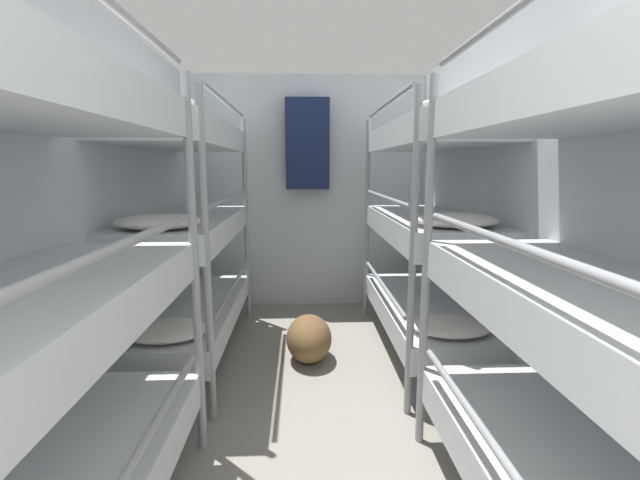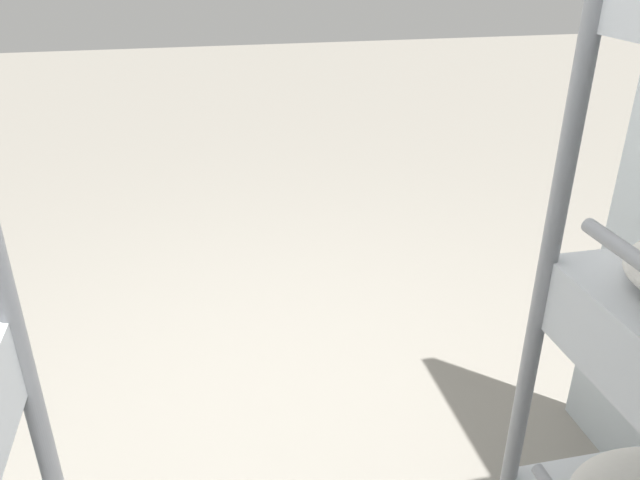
% 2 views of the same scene
% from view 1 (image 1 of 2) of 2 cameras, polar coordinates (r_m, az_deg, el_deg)
% --- Properties ---
extents(wall_left, '(0.06, 4.86, 2.42)m').
position_cam_1_polar(wall_left, '(2.49, -31.64, 1.79)').
color(wall_left, silver).
rests_on(wall_left, ground_plane).
extents(wall_right, '(0.06, 4.86, 2.42)m').
position_cam_1_polar(wall_right, '(2.54, 28.70, 2.17)').
color(wall_right, silver).
rests_on(wall_right, ground_plane).
extents(wall_back, '(2.59, 0.06, 2.42)m').
position_cam_1_polar(wall_back, '(4.56, -1.85, 6.18)').
color(wall_back, silver).
rests_on(wall_back, ground_plane).
extents(bunk_stack_right_near, '(0.67, 1.80, 1.96)m').
position_cam_1_polar(bunk_stack_right_near, '(1.59, 35.16, -8.59)').
color(bunk_stack_right_near, gray).
rests_on(bunk_stack_right_near, ground_plane).
extents(bunk_stack_left_far, '(0.67, 1.80, 1.96)m').
position_cam_1_polar(bunk_stack_left_far, '(3.35, -17.26, 1.55)').
color(bunk_stack_left_far, gray).
rests_on(bunk_stack_left_far, ground_plane).
extents(bunk_stack_right_far, '(0.67, 1.80, 1.96)m').
position_cam_1_polar(bunk_stack_right_far, '(3.38, 14.00, 1.77)').
color(bunk_stack_right_far, gray).
rests_on(bunk_stack_right_far, ground_plane).
extents(duffel_bag, '(0.35, 0.49, 0.35)m').
position_cam_1_polar(duffel_bag, '(3.41, -1.46, -12.97)').
color(duffel_bag, brown).
rests_on(duffel_bag, ground_plane).
extents(hanging_coat, '(0.44, 0.12, 0.90)m').
position_cam_1_polar(hanging_coat, '(4.41, -1.68, 12.66)').
color(hanging_coat, '#192347').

